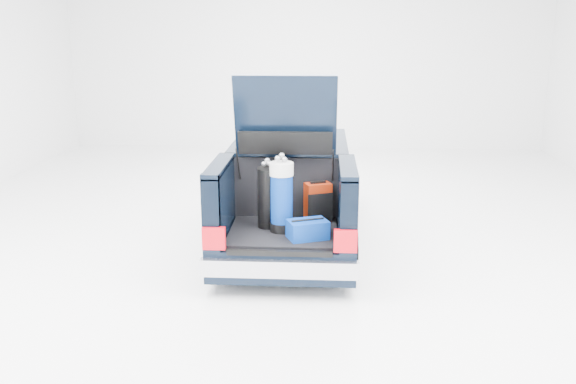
# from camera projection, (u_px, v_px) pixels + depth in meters

# --- Properties ---
(ground) EXTENTS (14.00, 14.00, 0.00)m
(ground) POSITION_uv_depth(u_px,v_px,m) (290.00, 237.00, 9.08)
(ground) COLOR white
(ground) RESTS_ON ground
(car) EXTENTS (1.87, 4.65, 2.47)m
(car) POSITION_uv_depth(u_px,v_px,m) (290.00, 191.00, 9.01)
(car) COLOR black
(car) RESTS_ON ground
(red_suitcase) EXTENTS (0.37, 0.32, 0.53)m
(red_suitcase) POSITION_uv_depth(u_px,v_px,m) (318.00, 203.00, 7.79)
(red_suitcase) COLOR #731703
(red_suitcase) RESTS_ON car
(black_golf_bag) EXTENTS (0.28, 0.34, 0.87)m
(black_golf_bag) POSITION_uv_depth(u_px,v_px,m) (267.00, 197.00, 7.50)
(black_golf_bag) COLOR black
(black_golf_bag) RESTS_ON car
(blue_golf_bag) EXTENTS (0.37, 0.37, 0.97)m
(blue_golf_bag) POSITION_uv_depth(u_px,v_px,m) (282.00, 196.00, 7.37)
(blue_golf_bag) COLOR black
(blue_golf_bag) RESTS_ON car
(blue_duffel) EXTENTS (0.54, 0.45, 0.24)m
(blue_duffel) POSITION_uv_depth(u_px,v_px,m) (308.00, 229.00, 7.19)
(blue_duffel) COLOR navy
(blue_duffel) RESTS_ON car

